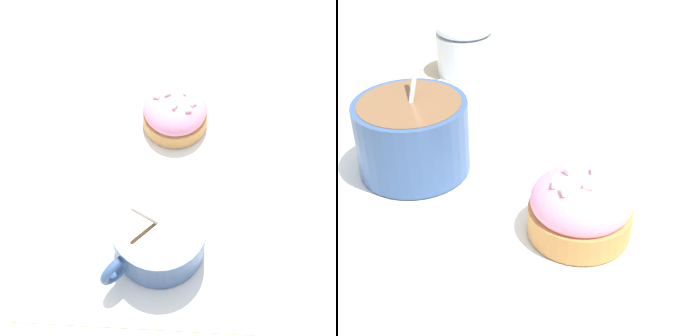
% 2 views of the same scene
% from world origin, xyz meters
% --- Properties ---
extents(ground_plane, '(3.00, 3.00, 0.00)m').
position_xyz_m(ground_plane, '(0.00, 0.00, 0.00)').
color(ground_plane, '#C6B793').
extents(paper_napkin, '(0.34, 0.33, 0.00)m').
position_xyz_m(paper_napkin, '(0.00, 0.00, 0.00)').
color(paper_napkin, white).
rests_on(paper_napkin, ground_plane).
extents(coffee_cup, '(0.10, 0.10, 0.11)m').
position_xyz_m(coffee_cup, '(-0.08, 0.00, 0.04)').
color(coffee_cup, '#335184').
rests_on(coffee_cup, paper_napkin).
extents(frosted_pastry, '(0.08, 0.08, 0.05)m').
position_xyz_m(frosted_pastry, '(0.08, -0.01, 0.03)').
color(frosted_pastry, '#C18442').
rests_on(frosted_pastry, paper_napkin).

